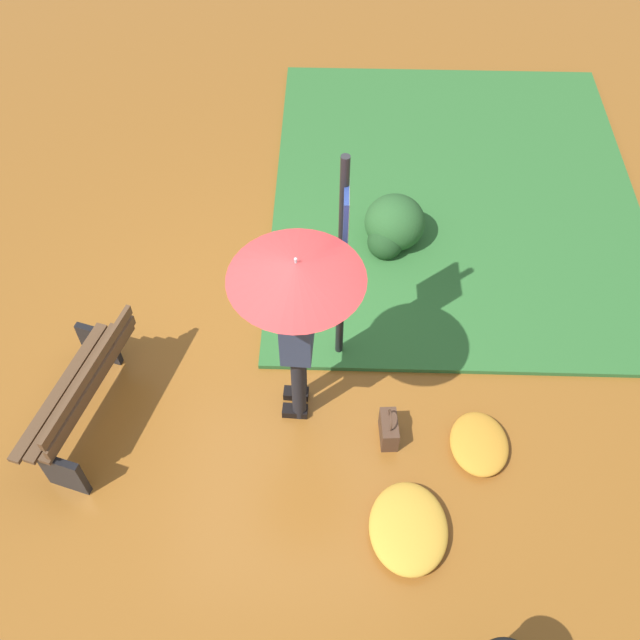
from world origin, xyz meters
The scene contains 9 objects.
ground_plane centered at (0.00, 0.00, 0.00)m, with size 18.00×18.00×0.00m, color brown.
grass_verge centered at (-2.50, 1.82, 0.03)m, with size 4.80×4.00×0.05m.
person_with_umbrella centered at (0.35, 0.23, 1.55)m, with size 0.96×0.96×2.04m.
info_sign_post centered at (-0.31, 0.56, 1.44)m, with size 0.44×0.07×2.30m.
handbag centered at (0.57, 0.98, 0.13)m, with size 0.31×0.16×0.37m.
park_bench centered at (0.46, -1.58, 0.40)m, with size 1.44×0.76×0.75m.
shrub_cluster centered at (-1.73, 1.09, 0.26)m, with size 0.68×0.62×0.56m.
leaf_pile_near_person centered at (0.65, 1.75, 0.07)m, with size 0.62×0.49×0.14m.
leaf_pile_by_bench centered at (1.41, 1.11, 0.08)m, with size 0.77×0.62×0.17m.
Camera 1 is at (3.63, 0.49, 5.48)m, focal length 40.55 mm.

